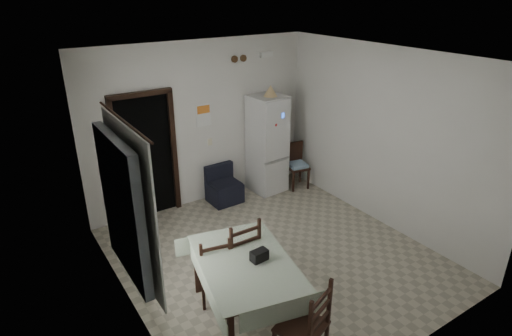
{
  "coord_description": "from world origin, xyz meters",
  "views": [
    {
      "loc": [
        -3.16,
        -4.28,
        3.73
      ],
      "look_at": [
        0.0,
        0.5,
        1.25
      ],
      "focal_mm": 30.0,
      "sensor_mm": 36.0,
      "label": 1
    }
  ],
  "objects": [
    {
      "name": "calendar",
      "position": [
        0.05,
        2.24,
        1.62
      ],
      "size": [
        0.28,
        0.02,
        0.4
      ],
      "primitive_type": "cube",
      "color": "white",
      "rests_on": "ground"
    },
    {
      "name": "wall_back",
      "position": [
        0.0,
        2.25,
        1.45
      ],
      "size": [
        4.2,
        0.02,
        2.9
      ],
      "primitive_type": null,
      "color": "silver",
      "rests_on": "ground"
    },
    {
      "name": "dining_table",
      "position": [
        -1.02,
        -0.83,
        0.4
      ],
      "size": [
        1.32,
        1.73,
        0.81
      ],
      "primitive_type": null,
      "rotation": [
        0.0,
        0.0,
        -0.22
      ],
      "color": "#9EAE95",
      "rests_on": "ground"
    },
    {
      "name": "vent_right",
      "position": [
        0.88,
        2.23,
        2.52
      ],
      "size": [
        0.12,
        0.03,
        0.12
      ],
      "primitive_type": "cylinder",
      "rotation": [
        1.57,
        0.0,
        0.0
      ],
      "color": "#523721",
      "rests_on": "ground"
    },
    {
      "name": "tan_cone",
      "position": [
        1.22,
        1.88,
        1.97
      ],
      "size": [
        0.25,
        0.25,
        0.2
      ],
      "primitive_type": "cone",
      "rotation": [
        0.0,
        0.0,
        0.03
      ],
      "color": "tan",
      "rests_on": "fridge"
    },
    {
      "name": "curtain_rod",
      "position": [
        -2.03,
        -0.2,
        2.5
      ],
      "size": [
        0.02,
        1.6,
        0.02
      ],
      "primitive_type": "cylinder",
      "rotation": [
        1.57,
        0.0,
        0.0
      ],
      "color": "black",
      "rests_on": "ground"
    },
    {
      "name": "window_recess",
      "position": [
        -2.15,
        -0.2,
        1.55
      ],
      "size": [
        0.1,
        1.2,
        1.6
      ],
      "primitive_type": "cube",
      "color": "silver",
      "rests_on": "ground"
    },
    {
      "name": "vent_left",
      "position": [
        0.7,
        2.23,
        2.52
      ],
      "size": [
        0.12,
        0.03,
        0.12
      ],
      "primitive_type": "cylinder",
      "rotation": [
        1.57,
        0.0,
        0.0
      ],
      "color": "#523721",
      "rests_on": "ground"
    },
    {
      "name": "light_switch",
      "position": [
        0.15,
        2.24,
        1.1
      ],
      "size": [
        0.08,
        0.02,
        0.12
      ],
      "primitive_type": "cube",
      "color": "beige",
      "rests_on": "ground"
    },
    {
      "name": "dining_chair_far_right",
      "position": [
        -0.82,
        -0.31,
        0.54
      ],
      "size": [
        0.47,
        0.47,
        1.09
      ],
      "primitive_type": null,
      "rotation": [
        0.0,
        0.0,
        3.13
      ],
      "color": "black",
      "rests_on": "ground"
    },
    {
      "name": "navy_seat",
      "position": [
        0.25,
        1.93,
        0.34
      ],
      "size": [
        0.57,
        0.56,
        0.68
      ],
      "primitive_type": null,
      "rotation": [
        0.0,
        0.0,
        0.02
      ],
      "color": "black",
      "rests_on": "ground"
    },
    {
      "name": "emergency_light",
      "position": [
        1.35,
        2.21,
        2.55
      ],
      "size": [
        0.25,
        0.07,
        0.09
      ],
      "primitive_type": "cube",
      "color": "white",
      "rests_on": "ground"
    },
    {
      "name": "wall_right",
      "position": [
        2.1,
        0.0,
        1.45
      ],
      "size": [
        0.02,
        4.5,
        2.9
      ],
      "primitive_type": null,
      "color": "silver",
      "rests_on": "ground"
    },
    {
      "name": "calendar_image",
      "position": [
        0.05,
        2.23,
        1.72
      ],
      "size": [
        0.24,
        0.01,
        0.14
      ],
      "primitive_type": "cube",
      "color": "orange",
      "rests_on": "ground"
    },
    {
      "name": "curtain",
      "position": [
        -2.04,
        -0.2,
        1.55
      ],
      "size": [
        0.02,
        1.45,
        1.85
      ],
      "primitive_type": "cube",
      "color": "silver",
      "rests_on": "ground"
    },
    {
      "name": "black_bag",
      "position": [
        -0.88,
        -0.89,
        0.87
      ],
      "size": [
        0.21,
        0.13,
        0.13
      ],
      "primitive_type": "cube",
      "rotation": [
        0.0,
        0.0,
        0.06
      ],
      "color": "black",
      "rests_on": "dining_table"
    },
    {
      "name": "corner_chair",
      "position": [
        1.75,
        1.68,
        0.44
      ],
      "size": [
        0.45,
        0.45,
        0.89
      ],
      "primitive_type": null,
      "rotation": [
        0.0,
        0.0,
        -0.18
      ],
      "color": "black",
      "rests_on": "ground"
    },
    {
      "name": "ground",
      "position": [
        0.0,
        0.0,
        0.0
      ],
      "size": [
        4.5,
        4.5,
        0.0
      ],
      "primitive_type": "plane",
      "color": "#A39B85",
      "rests_on": "ground"
    },
    {
      "name": "dining_chair_near_head",
      "position": [
        -0.92,
        -1.73,
        0.54
      ],
      "size": [
        0.59,
        0.59,
        1.07
      ],
      "primitive_type": null,
      "rotation": [
        0.0,
        0.0,
        3.5
      ],
      "color": "black",
      "rests_on": "ground"
    },
    {
      "name": "ceiling",
      "position": [
        0.0,
        0.0,
        2.9
      ],
      "size": [
        4.2,
        4.5,
        0.02
      ],
      "primitive_type": null,
      "color": "white",
      "rests_on": "ground"
    },
    {
      "name": "doorway",
      "position": [
        -1.05,
        2.45,
        1.06
      ],
      "size": [
        1.06,
        0.52,
        2.22
      ],
      "color": "black",
      "rests_on": "ground"
    },
    {
      "name": "fridge",
      "position": [
        1.2,
        1.93,
        0.93
      ],
      "size": [
        0.65,
        0.65,
        1.87
      ],
      "primitive_type": null,
      "rotation": [
        0.0,
        0.0,
        0.07
      ],
      "color": "silver",
      "rests_on": "ground"
    },
    {
      "name": "dining_chair_far_left",
      "position": [
        -1.18,
        -0.3,
        0.48
      ],
      "size": [
        0.48,
        0.48,
        0.96
      ],
      "primitive_type": null,
      "rotation": [
        0.0,
        0.0,
        2.94
      ],
      "color": "black",
      "rests_on": "ground"
    },
    {
      "name": "wall_front",
      "position": [
        0.0,
        -2.25,
        1.45
      ],
      "size": [
        4.2,
        0.02,
        2.9
      ],
      "primitive_type": null,
      "color": "silver",
      "rests_on": "ground"
    },
    {
      "name": "wall_left",
      "position": [
        -2.1,
        0.0,
        1.45
      ],
      "size": [
        0.02,
        4.5,
        2.9
      ],
      "primitive_type": null,
      "color": "silver",
      "rests_on": "ground"
    }
  ]
}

